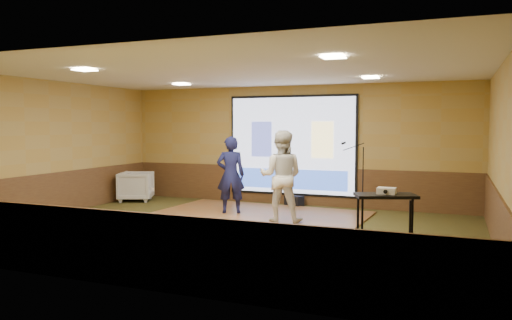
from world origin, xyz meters
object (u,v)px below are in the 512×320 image
at_px(av_table, 385,213).
at_px(banquet_chair, 136,186).
at_px(projector_screen, 292,146).
at_px(duffel_bag, 294,201).
at_px(player_left, 231,175).
at_px(player_right, 281,176).
at_px(projector, 387,191).
at_px(mic_stand, 360,191).
at_px(dance_floor, 252,217).

distance_m(av_table, banquet_chair, 7.59).
xyz_separation_m(projector_screen, duffel_bag, (0.15, -0.24, -1.34)).
height_order(av_table, banquet_chair, av_table).
bearing_deg(player_left, player_right, 134.91).
xyz_separation_m(av_table, banquet_chair, (-6.87, 3.23, -0.28)).
relative_size(av_table, projector, 3.43).
xyz_separation_m(mic_stand, banquet_chair, (-5.83, -0.43, -0.10)).
bearing_deg(mic_stand, dance_floor, -150.37).
bearing_deg(dance_floor, duffel_bag, 78.68).
relative_size(player_left, banquet_chair, 2.01).
relative_size(av_table, banquet_chair, 1.11).
bearing_deg(av_table, banquet_chair, 154.80).
relative_size(projector, banquet_chair, 0.32).
distance_m(projector_screen, duffel_bag, 1.37).
xyz_separation_m(player_left, projector, (3.71, -2.31, 0.11)).
bearing_deg(projector, duffel_bag, 124.85).
distance_m(player_left, av_table, 4.40).
distance_m(av_table, projector, 0.34).
distance_m(mic_stand, banquet_chair, 5.85).
bearing_deg(player_left, dance_floor, 135.28).
bearing_deg(dance_floor, projector, -33.89).
distance_m(projector_screen, player_right, 2.49).
bearing_deg(projector_screen, player_left, -114.40).
bearing_deg(player_right, mic_stand, -134.91).
distance_m(dance_floor, player_right, 1.25).
relative_size(player_left, player_right, 0.92).
distance_m(projector, duffel_bag, 4.84).
bearing_deg(av_table, player_right, 141.84).
xyz_separation_m(player_right, banquet_chair, (-4.55, 1.41, -0.58)).
relative_size(dance_floor, projector, 16.59).
height_order(mic_stand, duffel_bag, mic_stand).
xyz_separation_m(banquet_chair, duffel_bag, (4.15, 0.73, -0.26)).
relative_size(projector_screen, banquet_chair, 3.86).
relative_size(player_left, mic_stand, 1.06).
xyz_separation_m(player_right, projector, (2.33, -1.77, 0.03)).
xyz_separation_m(projector_screen, av_table, (2.87, -4.20, -0.81)).
xyz_separation_m(projector_screen, player_right, (0.55, -2.38, -0.51)).
xyz_separation_m(projector_screen, banquet_chair, (-4.00, -0.97, -1.08)).
relative_size(dance_floor, duffel_bag, 11.00).
bearing_deg(mic_stand, projector_screen, 156.17).
bearing_deg(projector_screen, projector, -55.34).
bearing_deg(duffel_bag, projector_screen, 122.40).
bearing_deg(banquet_chair, projector, -138.51).
height_order(player_left, player_right, player_right).
height_order(player_right, av_table, player_right).
distance_m(player_right, banquet_chair, 4.79).
xyz_separation_m(player_left, player_right, (1.38, -0.53, 0.07)).
bearing_deg(player_left, projector_screen, -138.35).
xyz_separation_m(projector_screen, projector, (2.87, -4.15, -0.47)).
bearing_deg(player_right, banquet_chair, -27.07).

